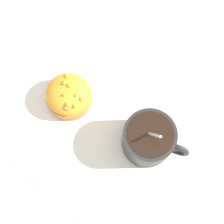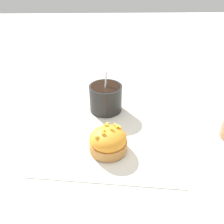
{
  "view_description": "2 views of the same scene",
  "coord_description": "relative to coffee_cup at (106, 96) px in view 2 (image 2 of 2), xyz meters",
  "views": [
    {
      "loc": [
        -0.09,
        0.12,
        0.61
      ],
      "look_at": [
        -0.0,
        -0.02,
        0.04
      ],
      "focal_mm": 60.0,
      "sensor_mm": 36.0,
      "label": 1
    },
    {
      "loc": [
        0.4,
        -0.01,
        0.31
      ],
      "look_at": [
        -0.01,
        0.0,
        0.04
      ],
      "focal_mm": 35.0,
      "sensor_mm": 36.0,
      "label": 2
    }
  ],
  "objects": [
    {
      "name": "ground_plane",
      "position": [
        0.08,
        0.01,
        -0.04
      ],
      "size": [
        3.0,
        3.0,
        0.0
      ],
      "primitive_type": "plane",
      "color": "silver"
    },
    {
      "name": "frosted_pastry",
      "position": [
        0.15,
        0.0,
        -0.02
      ],
      "size": [
        0.08,
        0.08,
        0.05
      ],
      "color": "#C18442",
      "rests_on": "paper_napkin"
    },
    {
      "name": "paper_napkin",
      "position": [
        0.08,
        0.01,
        -0.04
      ],
      "size": [
        0.35,
        0.33,
        0.0
      ],
      "color": "white",
      "rests_on": "ground_plane"
    },
    {
      "name": "coffee_cup",
      "position": [
        0.0,
        0.0,
        0.0
      ],
      "size": [
        0.11,
        0.08,
        0.1
      ],
      "color": "black",
      "rests_on": "paper_napkin"
    }
  ]
}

